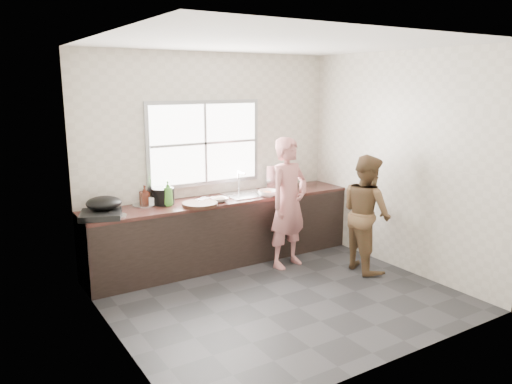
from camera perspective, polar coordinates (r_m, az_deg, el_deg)
floor at (r=5.66m, az=2.71°, el=-11.82°), size 3.60×3.20×0.01m
ceiling at (r=5.18m, az=3.02°, el=16.69°), size 3.60×3.20×0.01m
wall_back at (r=6.62m, az=-5.16°, el=3.93°), size 3.60×0.01×2.70m
wall_left at (r=4.49m, az=-16.38°, el=-0.50°), size 0.01×3.20×2.70m
wall_right at (r=6.45m, az=16.13°, el=3.28°), size 0.01×3.20×2.70m
wall_front at (r=4.08m, az=15.90°, el=-1.74°), size 3.60×0.01×2.70m
cabinet at (r=6.55m, az=-3.74°, el=-4.57°), size 3.60×0.62×0.82m
countertop at (r=6.44m, az=-3.79°, el=-0.90°), size 3.60×0.64×0.04m
sink at (r=6.60m, az=-1.12°, el=-0.32°), size 0.55×0.45×0.02m
faucet at (r=6.74m, az=-2.01°, el=1.19°), size 0.02×0.02×0.30m
window_frame at (r=6.53m, az=-5.91°, el=5.58°), size 1.60×0.05×1.10m
window_glazing at (r=6.51m, az=-5.82°, el=5.56°), size 1.50×0.01×1.00m
woman at (r=6.33m, az=3.74°, el=-1.73°), size 0.63×0.48×1.55m
person_side at (r=6.35m, az=12.49°, el=-2.36°), size 0.66×0.79×1.46m
cutting_board at (r=6.05m, az=-6.43°, el=-1.40°), size 0.46×0.46×0.04m
cleaver at (r=6.25m, az=-6.11°, el=-0.76°), size 0.22×0.17×0.01m
bowl_mince at (r=6.25m, az=-4.19°, el=-0.87°), size 0.23×0.23×0.05m
bowl_crabs at (r=6.53m, az=1.35°, el=-0.22°), size 0.26×0.26×0.07m
bowl_held at (r=6.59m, az=2.24°, el=-0.08°), size 0.28×0.28×0.07m
black_pot at (r=6.21m, az=-10.58°, el=-0.45°), size 0.36×0.36×0.20m
plate_food at (r=6.28m, az=-10.17°, el=-1.15°), size 0.21×0.21×0.02m
bottle_green at (r=6.10m, az=-10.03°, el=-0.11°), size 0.14×0.14×0.31m
bottle_brown_tall at (r=6.24m, az=-12.60°, el=-0.42°), size 0.10×0.10×0.21m
bottle_brown_short at (r=6.34m, az=-10.22°, el=-0.37°), size 0.13×0.13×0.16m
glass_jar at (r=6.15m, az=-11.82°, el=-1.08°), size 0.08×0.08×0.10m
burner at (r=5.76m, az=-17.32°, el=-2.48°), size 0.55×0.55×0.06m
wok at (r=5.85m, az=-17.00°, el=-1.22°), size 0.47×0.47×0.15m
dish_rack at (r=7.13m, az=2.74°, el=1.92°), size 0.52×0.45×0.33m
pot_lid_left at (r=5.77m, az=-15.85°, el=-2.64°), size 0.32×0.32×0.01m
pot_lid_right at (r=6.19m, az=-12.65°, el=-1.45°), size 0.36×0.36×0.01m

